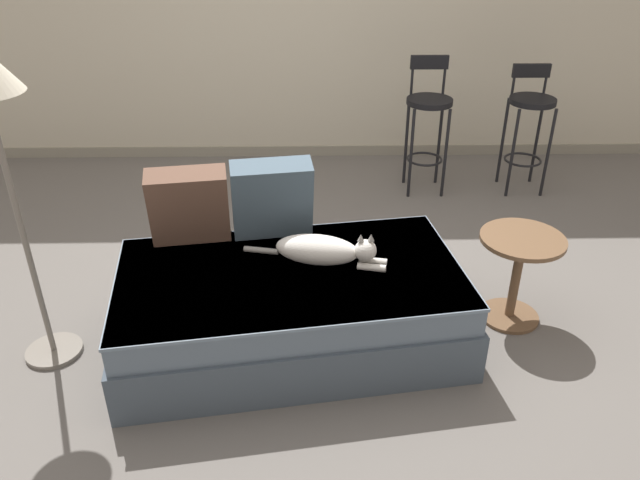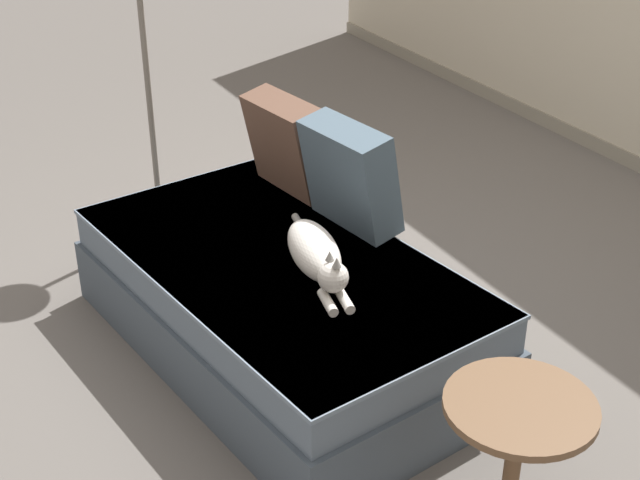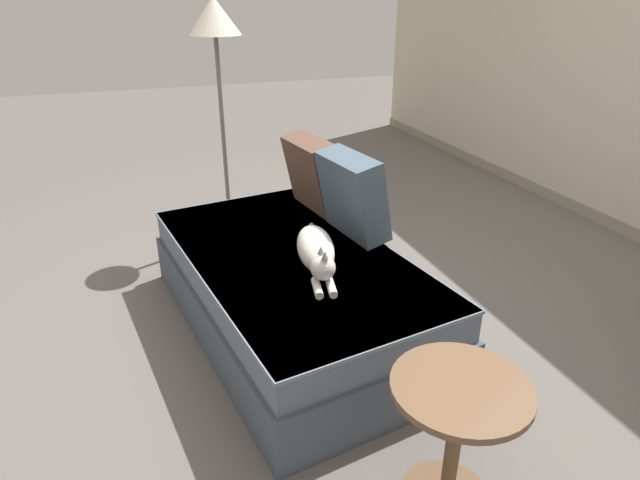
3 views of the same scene
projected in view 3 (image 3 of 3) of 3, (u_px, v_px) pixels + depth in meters
ground_plane at (362, 311)px, 2.94m from camera, size 16.00×16.00×0.00m
couch at (292, 290)px, 2.72m from camera, size 1.85×1.20×0.43m
throw_pillow_corner at (313, 173)px, 3.08m from camera, size 0.44×0.29×0.43m
throw_pillow_middle at (353, 195)px, 2.74m from camera, size 0.45×0.29×0.44m
cat at (316, 251)px, 2.48m from camera, size 0.73×0.25×0.19m
side_table at (456, 429)px, 1.71m from camera, size 0.44×0.44×0.51m
floor_lamp at (216, 40)px, 3.26m from camera, size 0.32×0.32×1.57m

